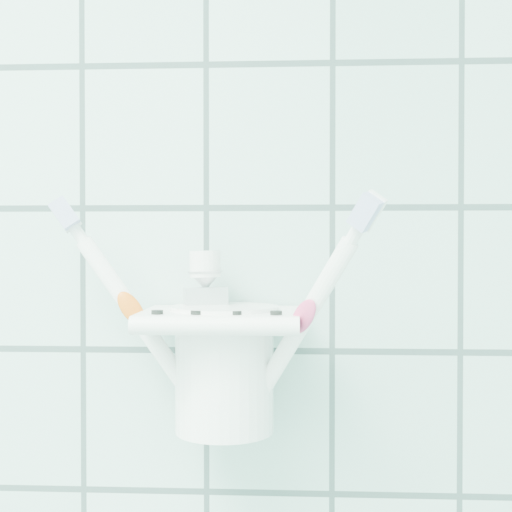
% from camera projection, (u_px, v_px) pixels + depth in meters
% --- Properties ---
extents(holder_bracket, '(0.12, 0.10, 0.04)m').
position_uv_depth(holder_bracket, '(221.00, 321.00, 0.55)').
color(holder_bracket, white).
rests_on(holder_bracket, wall_back).
extents(cup, '(0.08, 0.08, 0.10)m').
position_uv_depth(cup, '(224.00, 364.00, 0.56)').
color(cup, white).
rests_on(cup, holder_bracket).
extents(toothbrush_pink, '(0.11, 0.02, 0.20)m').
position_uv_depth(toothbrush_pink, '(210.00, 286.00, 0.55)').
color(toothbrush_pink, white).
rests_on(toothbrush_pink, cup).
extents(toothbrush_blue, '(0.03, 0.08, 0.19)m').
position_uv_depth(toothbrush_blue, '(226.00, 295.00, 0.57)').
color(toothbrush_blue, white).
rests_on(toothbrush_blue, cup).
extents(toothbrush_orange, '(0.09, 0.08, 0.20)m').
position_uv_depth(toothbrush_orange, '(245.00, 285.00, 0.56)').
color(toothbrush_orange, white).
rests_on(toothbrush_orange, cup).
extents(toothpaste_tube, '(0.04, 0.04, 0.13)m').
position_uv_depth(toothpaste_tube, '(208.00, 322.00, 0.57)').
color(toothpaste_tube, silver).
rests_on(toothpaste_tube, cup).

